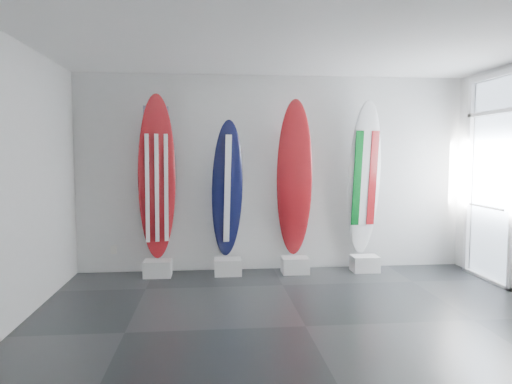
{
  "coord_description": "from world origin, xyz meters",
  "views": [
    {
      "loc": [
        -0.97,
        -4.68,
        1.79
      ],
      "look_at": [
        -0.38,
        1.4,
        1.3
      ],
      "focal_mm": 32.75,
      "sensor_mm": 36.0,
      "label": 1
    }
  ],
  "objects": [
    {
      "name": "floor",
      "position": [
        0.0,
        0.0,
        0.0
      ],
      "size": [
        6.0,
        6.0,
        0.0
      ],
      "primitive_type": "plane",
      "color": "black",
      "rests_on": "ground"
    },
    {
      "name": "ceiling",
      "position": [
        0.0,
        0.0,
        3.0
      ],
      "size": [
        6.0,
        6.0,
        0.0
      ],
      "primitive_type": "plane",
      "rotation": [
        3.14,
        0.0,
        0.0
      ],
      "color": "white",
      "rests_on": "wall_back"
    },
    {
      "name": "wall_back",
      "position": [
        0.0,
        2.5,
        1.5
      ],
      "size": [
        6.0,
        0.0,
        6.0
      ],
      "primitive_type": "plane",
      "rotation": [
        1.57,
        0.0,
        0.0
      ],
      "color": "silver",
      "rests_on": "ground"
    },
    {
      "name": "wall_front",
      "position": [
        0.0,
        -2.5,
        1.5
      ],
      "size": [
        6.0,
        0.0,
        6.0
      ],
      "primitive_type": "plane",
      "rotation": [
        -1.57,
        0.0,
        0.0
      ],
      "color": "silver",
      "rests_on": "ground"
    },
    {
      "name": "display_block_usa",
      "position": [
        -1.76,
        2.18,
        0.12
      ],
      "size": [
        0.4,
        0.3,
        0.24
      ],
      "primitive_type": "cube",
      "color": "silver",
      "rests_on": "floor"
    },
    {
      "name": "surfboard_usa",
      "position": [
        -1.76,
        2.28,
        1.46
      ],
      "size": [
        0.58,
        0.3,
        2.43
      ],
      "primitive_type": "ellipsoid",
      "rotation": [
        0.04,
        0.0,
        0.26
      ],
      "color": "maroon",
      "rests_on": "display_block_usa"
    },
    {
      "name": "display_block_navy",
      "position": [
        -0.73,
        2.18,
        0.12
      ],
      "size": [
        0.4,
        0.3,
        0.24
      ],
      "primitive_type": "cube",
      "color": "silver",
      "rests_on": "floor"
    },
    {
      "name": "surfboard_navy",
      "position": [
        -0.73,
        2.28,
        1.27
      ],
      "size": [
        0.52,
        0.44,
        2.07
      ],
      "primitive_type": "ellipsoid",
      "rotation": [
        0.14,
        0.0,
        0.17
      ],
      "color": "black",
      "rests_on": "display_block_navy"
    },
    {
      "name": "display_block_swiss",
      "position": [
        0.29,
        2.18,
        0.12
      ],
      "size": [
        0.4,
        0.3,
        0.24
      ],
      "primitive_type": "cube",
      "color": "silver",
      "rests_on": "floor"
    },
    {
      "name": "surfboard_swiss",
      "position": [
        0.29,
        2.28,
        1.42
      ],
      "size": [
        0.57,
        0.39,
        2.38
      ],
      "primitive_type": "ellipsoid",
      "rotation": [
        0.11,
        0.0,
        -0.09
      ],
      "color": "maroon",
      "rests_on": "display_block_swiss"
    },
    {
      "name": "display_block_italy",
      "position": [
        1.37,
        2.18,
        0.12
      ],
      "size": [
        0.4,
        0.3,
        0.24
      ],
      "primitive_type": "cube",
      "color": "silver",
      "rests_on": "floor"
    },
    {
      "name": "surfboard_italy",
      "position": [
        1.37,
        2.28,
        1.42
      ],
      "size": [
        0.58,
        0.38,
        2.37
      ],
      "primitive_type": "ellipsoid",
      "rotation": [
        0.09,
        0.0,
        0.15
      ],
      "color": "silver",
      "rests_on": "display_block_italy"
    },
    {
      "name": "wall_outlet",
      "position": [
        -2.45,
        2.48,
        0.35
      ],
      "size": [
        0.09,
        0.02,
        0.13
      ],
      "primitive_type": "cube",
      "color": "silver",
      "rests_on": "wall_back"
    },
    {
      "name": "glass_door",
      "position": [
        2.97,
        1.55,
        1.43
      ],
      "size": [
        0.12,
        1.16,
        2.85
      ],
      "primitive_type": null,
      "color": "white",
      "rests_on": "floor"
    }
  ]
}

